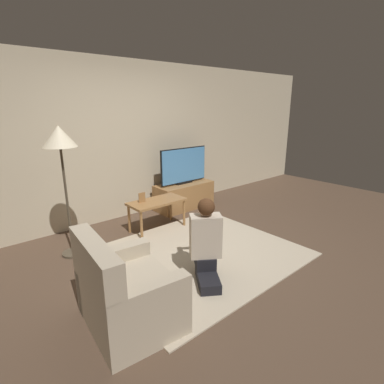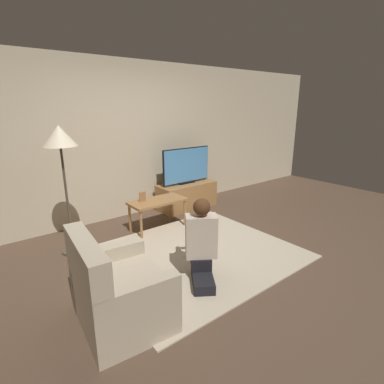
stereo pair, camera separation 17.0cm
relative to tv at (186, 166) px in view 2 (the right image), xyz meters
The scene contains 10 objects.
ground_plane 2.06m from the tv, 124.30° to the right, with size 10.00×10.00×0.00m, color brown.
wall_back 1.23m from the tv, 160.91° to the left, with size 10.00×0.06×2.60m.
rug 2.05m from the tv, 124.30° to the right, with size 2.50×2.14×0.02m.
tv_stand 0.57m from the tv, 90.00° to the right, with size 1.11×0.48×0.48m.
tv is the anchor object (origin of this frame).
coffee_table 1.18m from the tv, 151.45° to the right, with size 0.87×0.43×0.47m.
floor_lamp 2.41m from the tv, 168.15° to the right, with size 0.40×0.40×1.66m.
armchair 3.22m from the tv, 138.47° to the right, with size 0.80×0.95×0.86m.
person_kneeling 2.45m from the tv, 123.68° to the right, with size 0.65×0.80×0.92m.
picture_frame 1.30m from the tv, 159.14° to the right, with size 0.11×0.01×0.15m.
Camera 2 is at (-2.22, -2.73, 1.89)m, focal length 28.00 mm.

